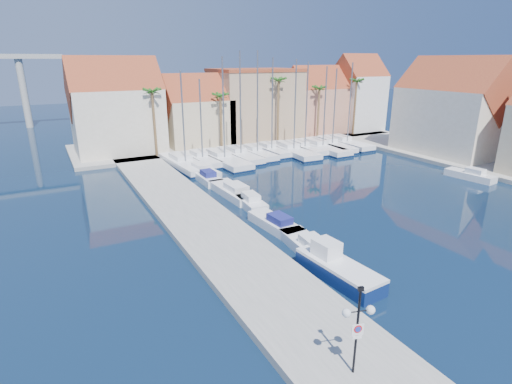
% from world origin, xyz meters
% --- Properties ---
extents(ground, '(260.00, 260.00, 0.00)m').
position_xyz_m(ground, '(0.00, 0.00, 0.00)').
color(ground, black).
rests_on(ground, ground).
extents(quay_west, '(6.00, 77.00, 0.50)m').
position_xyz_m(quay_west, '(-9.00, 13.50, 0.25)').
color(quay_west, gray).
rests_on(quay_west, ground).
extents(shore_north, '(54.00, 16.00, 0.50)m').
position_xyz_m(shore_north, '(10.00, 48.00, 0.25)').
color(shore_north, gray).
rests_on(shore_north, ground).
extents(shore_east, '(12.00, 60.00, 0.50)m').
position_xyz_m(shore_east, '(32.00, 15.00, 0.25)').
color(shore_east, gray).
rests_on(shore_east, ground).
extents(lamp_post, '(1.41, 0.69, 4.29)m').
position_xyz_m(lamp_post, '(-9.37, -3.04, 3.31)').
color(lamp_post, black).
rests_on(lamp_post, quay_west).
extents(fishing_boat, '(2.59, 6.42, 2.19)m').
position_xyz_m(fishing_boat, '(-4.34, 4.26, 0.73)').
color(fishing_boat, navy).
rests_on(fishing_boat, ground).
extents(motorboat_west_0, '(2.49, 6.26, 1.40)m').
position_xyz_m(motorboat_west_0, '(-3.85, 7.96, 0.51)').
color(motorboat_west_0, white).
rests_on(motorboat_west_0, ground).
extents(motorboat_west_1, '(2.30, 5.98, 1.40)m').
position_xyz_m(motorboat_west_1, '(-3.79, 12.79, 0.51)').
color(motorboat_west_1, white).
rests_on(motorboat_west_1, ground).
extents(motorboat_west_2, '(2.14, 5.61, 1.40)m').
position_xyz_m(motorboat_west_2, '(-3.22, 18.87, 0.51)').
color(motorboat_west_2, white).
rests_on(motorboat_west_2, ground).
extents(motorboat_west_3, '(2.65, 7.52, 1.40)m').
position_xyz_m(motorboat_west_3, '(-3.24, 22.30, 0.51)').
color(motorboat_west_3, white).
rests_on(motorboat_west_3, ground).
extents(motorboat_west_4, '(1.90, 5.84, 1.40)m').
position_xyz_m(motorboat_west_4, '(-3.81, 28.40, 0.51)').
color(motorboat_west_4, white).
rests_on(motorboat_west_4, ground).
extents(motorboat_west_5, '(3.05, 7.50, 1.40)m').
position_xyz_m(motorboat_west_5, '(-3.37, 31.90, 0.51)').
color(motorboat_west_5, white).
rests_on(motorboat_west_5, ground).
extents(motorboat_east_1, '(2.38, 5.69, 1.40)m').
position_xyz_m(motorboat_east_1, '(24.01, 14.51, 0.51)').
color(motorboat_east_1, white).
rests_on(motorboat_east_1, ground).
extents(sailboat_0, '(3.76, 11.66, 12.21)m').
position_xyz_m(sailboat_0, '(-4.18, 35.62, 0.56)').
color(sailboat_0, white).
rests_on(sailboat_0, ground).
extents(sailboat_1, '(2.89, 9.10, 11.10)m').
position_xyz_m(sailboat_1, '(-1.37, 36.66, 0.58)').
color(sailboat_1, white).
rests_on(sailboat_1, ground).
extents(sailboat_2, '(3.87, 12.15, 13.82)m').
position_xyz_m(sailboat_2, '(1.20, 35.34, 0.57)').
color(sailboat_2, white).
rests_on(sailboat_2, ground).
extents(sailboat_3, '(3.09, 10.32, 14.57)m').
position_xyz_m(sailboat_3, '(4.23, 36.41, 0.61)').
color(sailboat_3, white).
rests_on(sailboat_3, ground).
extents(sailboat_4, '(2.79, 9.18, 14.61)m').
position_xyz_m(sailboat_4, '(6.89, 36.40, 0.64)').
color(sailboat_4, white).
rests_on(sailboat_4, ground).
extents(sailboat_5, '(2.54, 8.60, 13.71)m').
position_xyz_m(sailboat_5, '(9.64, 37.00, 0.63)').
color(sailboat_5, white).
rests_on(sailboat_5, ground).
extents(sailboat_6, '(3.72, 12.06, 13.51)m').
position_xyz_m(sailboat_6, '(12.50, 35.55, 0.57)').
color(sailboat_6, white).
rests_on(sailboat_6, ground).
extents(sailboat_7, '(3.04, 9.39, 13.18)m').
position_xyz_m(sailboat_7, '(14.78, 35.90, 0.61)').
color(sailboat_7, white).
rests_on(sailboat_7, ground).
extents(sailboat_8, '(3.24, 11.80, 12.52)m').
position_xyz_m(sailboat_8, '(17.67, 35.41, 0.56)').
color(sailboat_8, white).
rests_on(sailboat_8, ground).
extents(sailboat_9, '(3.84, 11.19, 12.17)m').
position_xyz_m(sailboat_9, '(20.08, 36.02, 0.57)').
color(sailboat_9, white).
rests_on(sailboat_9, ground).
extents(sailboat_10, '(3.03, 11.13, 13.02)m').
position_xyz_m(sailboat_10, '(23.15, 36.20, 0.58)').
color(sailboat_10, white).
rests_on(sailboat_10, ground).
extents(building_0, '(12.30, 9.00, 13.50)m').
position_xyz_m(building_0, '(-10.00, 47.00, 6.52)').
color(building_0, beige).
rests_on(building_0, shore_north).
extents(building_1, '(10.30, 8.00, 11.00)m').
position_xyz_m(building_1, '(2.00, 47.00, 5.30)').
color(building_1, '#CAB28E').
rests_on(building_1, shore_north).
extents(building_2, '(14.20, 10.20, 11.50)m').
position_xyz_m(building_2, '(13.00, 48.00, 6.26)').
color(building_2, tan).
rests_on(building_2, shore_north).
extents(building_3, '(10.30, 8.00, 12.00)m').
position_xyz_m(building_3, '(25.00, 47.00, 5.86)').
color(building_3, tan).
rests_on(building_3, shore_north).
extents(building_4, '(8.30, 8.00, 14.00)m').
position_xyz_m(building_4, '(34.00, 46.00, 6.97)').
color(building_4, white).
rests_on(building_4, shore_north).
extents(building_6, '(9.00, 14.30, 13.50)m').
position_xyz_m(building_6, '(32.00, 24.00, 6.52)').
color(building_6, beige).
rests_on(building_6, shore_east).
extents(palm_0, '(2.60, 2.60, 10.15)m').
position_xyz_m(palm_0, '(-6.00, 42.00, 9.08)').
color(palm_0, brown).
rests_on(palm_0, shore_north).
extents(palm_1, '(2.60, 2.60, 9.15)m').
position_xyz_m(palm_1, '(4.00, 42.00, 8.14)').
color(palm_1, brown).
rests_on(palm_1, shore_north).
extents(palm_2, '(2.60, 2.60, 11.15)m').
position_xyz_m(palm_2, '(14.00, 42.00, 10.02)').
color(palm_2, brown).
rests_on(palm_2, shore_north).
extents(palm_3, '(2.60, 2.60, 9.65)m').
position_xyz_m(palm_3, '(22.00, 42.00, 8.61)').
color(palm_3, brown).
rests_on(palm_3, shore_north).
extents(palm_4, '(2.60, 2.60, 10.65)m').
position_xyz_m(palm_4, '(30.00, 42.00, 9.55)').
color(palm_4, brown).
rests_on(palm_4, shore_north).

